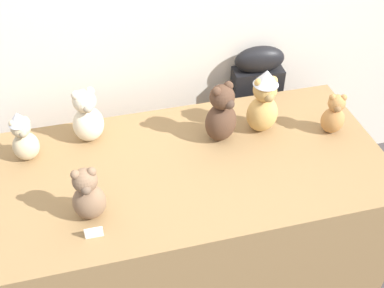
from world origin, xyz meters
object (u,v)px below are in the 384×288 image
(instrument_case, at_px, (253,118))
(teddy_bear_cream, at_px, (87,117))
(teddy_bear_cocoa, at_px, (221,114))
(teddy_bear_mocha, at_px, (88,195))
(display_table, at_px, (192,218))
(teddy_bear_honey, at_px, (264,102))
(teddy_bear_sand, at_px, (23,137))
(teddy_bear_caramel, at_px, (334,115))

(instrument_case, distance_m, teddy_bear_cream, 1.07)
(teddy_bear_cocoa, relative_size, teddy_bear_mocha, 1.20)
(display_table, distance_m, instrument_case, 0.78)
(teddy_bear_cocoa, xyz_separation_m, teddy_bear_honey, (0.21, 0.02, 0.02))
(teddy_bear_cream, bearing_deg, teddy_bear_sand, 179.30)
(teddy_bear_cocoa, height_order, teddy_bear_caramel, teddy_bear_cocoa)
(instrument_case, bearing_deg, teddy_bear_cocoa, -125.49)
(teddy_bear_honey, xyz_separation_m, teddy_bear_sand, (-1.10, 0.06, -0.04))
(teddy_bear_sand, bearing_deg, display_table, -32.62)
(teddy_bear_cream, bearing_deg, teddy_bear_mocha, -108.57)
(teddy_bear_honey, height_order, teddy_bear_cream, teddy_bear_honey)
(display_table, xyz_separation_m, teddy_bear_sand, (-0.71, 0.22, 0.50))
(display_table, height_order, instrument_case, instrument_case)
(instrument_case, xyz_separation_m, teddy_bear_sand, (-1.24, -0.35, 0.39))
(teddy_bear_cream, bearing_deg, teddy_bear_cocoa, -27.79)
(teddy_bear_honey, distance_m, teddy_bear_sand, 1.10)
(display_table, relative_size, teddy_bear_cream, 6.23)
(teddy_bear_sand, bearing_deg, teddy_bear_cream, -1.90)
(display_table, distance_m, teddy_bear_cocoa, 0.57)
(teddy_bear_cream, bearing_deg, teddy_bear_caramel, -25.52)
(teddy_bear_mocha, relative_size, teddy_bear_caramel, 1.18)
(instrument_case, bearing_deg, teddy_bear_sand, -160.66)
(teddy_bear_honey, bearing_deg, display_table, -160.02)
(teddy_bear_mocha, bearing_deg, teddy_bear_sand, 120.02)
(display_table, distance_m, teddy_bear_caramel, 0.86)
(display_table, bearing_deg, teddy_bear_cream, 145.84)
(display_table, height_order, teddy_bear_caramel, teddy_bear_caramel)
(instrument_case, distance_m, teddy_bear_caramel, 0.66)
(display_table, relative_size, teddy_bear_cocoa, 5.78)
(teddy_bear_honey, xyz_separation_m, teddy_bear_caramel, (0.33, -0.10, -0.06))
(display_table, distance_m, teddy_bear_honey, 0.68)
(teddy_bear_sand, xyz_separation_m, teddy_bear_cream, (0.29, 0.07, 0.01))
(teddy_bear_cocoa, distance_m, teddy_bear_cream, 0.62)
(display_table, distance_m, teddy_bear_cream, 0.73)
(teddy_bear_mocha, xyz_separation_m, teddy_bear_caramel, (1.18, 0.26, -0.02))
(teddy_bear_cream, bearing_deg, display_table, -48.32)
(teddy_bear_sand, height_order, teddy_bear_caramel, teddy_bear_sand)
(display_table, relative_size, instrument_case, 1.84)
(teddy_bear_honey, distance_m, teddy_bear_cream, 0.83)
(instrument_case, xyz_separation_m, teddy_bear_cream, (-0.95, -0.28, 0.40))
(display_table, bearing_deg, teddy_bear_honey, 22.46)
(display_table, height_order, teddy_bear_mocha, teddy_bear_mocha)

